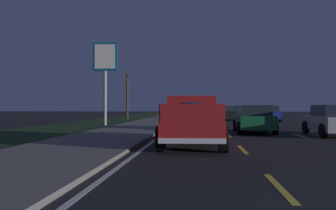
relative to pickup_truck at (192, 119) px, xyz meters
name	(u,v)px	position (x,y,z in m)	size (l,w,h in m)	color
ground	(239,124)	(16.25, -3.50, -0.98)	(144.00, 144.00, 0.00)	black
sidewalk_shoulder	(149,123)	(16.25, 3.95, -0.92)	(108.00, 4.00, 0.12)	slate
grass_verge	(91,124)	(16.25, 8.95, -0.98)	(108.00, 6.00, 0.01)	#1E3819
lane_markings	(201,122)	(19.19, -0.41, -0.98)	(108.00, 7.04, 0.01)	yellow
pickup_truck	(192,119)	(0.00, 0.00, 0.00)	(5.48, 2.38, 1.87)	maroon
sedan_silver	(333,120)	(4.98, -6.86, -0.20)	(4.45, 2.11, 1.54)	#B2B5BA
sedan_tan	(230,112)	(26.96, -3.57, -0.20)	(4.42, 2.05, 1.54)	#9E845B
sedan_green	(254,119)	(6.76, -3.26, -0.20)	(4.44, 2.09, 1.54)	#14592D
sedan_blue	(268,113)	(22.41, -6.93, -0.20)	(4.42, 2.05, 1.54)	navy
gas_price_sign	(105,63)	(13.63, 7.03, 3.82)	(0.27, 1.90, 6.42)	#99999E
bare_tree_far	(127,94)	(28.14, 8.35, 1.92)	(2.23, 0.95, 5.78)	#423323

